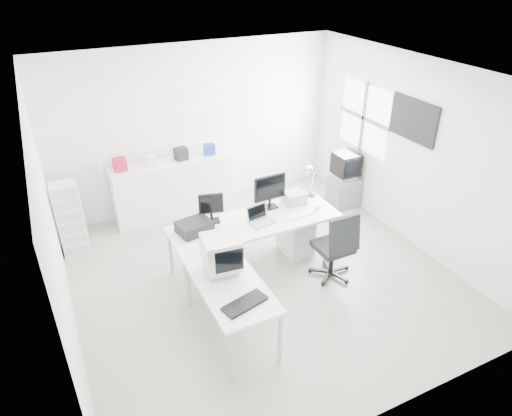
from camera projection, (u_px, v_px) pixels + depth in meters
name	position (u px, v px, depth m)	size (l,w,h in m)	color
floor	(262.00, 275.00, 6.47)	(5.00, 5.00, 0.01)	beige
ceiling	(264.00, 76.00, 5.09)	(5.00, 5.00, 0.01)	white
back_wall	(197.00, 128.00, 7.74)	(5.00, 0.02, 2.80)	silver
left_wall	(52.00, 234.00, 4.83)	(0.02, 5.00, 2.80)	silver
right_wall	(414.00, 154.00, 6.73)	(0.02, 5.00, 2.80)	silver
window	(364.00, 118.00, 7.57)	(0.02, 1.20, 1.10)	white
wall_picture	(413.00, 120.00, 6.55)	(0.04, 0.90, 0.60)	black
main_desk	(255.00, 243.00, 6.51)	(2.40, 0.80, 0.75)	white
side_desk	(231.00, 308.00, 5.33)	(0.70, 1.40, 0.75)	white
drawer_pedestal	(296.00, 234.00, 6.85)	(0.40, 0.50, 0.60)	white
inkjet_printer	(194.00, 227.00, 6.04)	(0.43, 0.34, 0.15)	black
lcd_monitor_small	(211.00, 208.00, 6.21)	(0.34, 0.19, 0.42)	black
lcd_monitor_large	(270.00, 192.00, 6.53)	(0.49, 0.20, 0.51)	black
laptop	(262.00, 217.00, 6.22)	(0.29, 0.30, 0.20)	#B7B7BA
white_keyboard	(301.00, 215.00, 6.45)	(0.37, 0.11, 0.02)	white
white_mouse	(317.00, 207.00, 6.59)	(0.06, 0.06, 0.06)	white
laser_printer	(294.00, 197.00, 6.74)	(0.31, 0.27, 0.18)	#ACACAC
desk_lamp	(312.00, 181.00, 6.86)	(0.16, 0.16, 0.49)	silver
crt_monitor	(221.00, 256.00, 5.23)	(0.38, 0.38, 0.43)	#B7B7BA
black_keyboard	(245.00, 304.00, 4.82)	(0.50, 0.20, 0.03)	black
office_chair	(333.00, 244.00, 6.23)	(0.61, 0.61, 1.06)	#232527
tv_cabinet	(343.00, 192.00, 8.13)	(0.50, 0.41, 0.55)	slate
crt_tv	(346.00, 166.00, 7.88)	(0.50, 0.48, 0.45)	black
sideboard	(173.00, 188.00, 7.76)	(1.98, 0.50, 0.99)	white
clutter_box_a	(120.00, 164.00, 7.16)	(0.20, 0.18, 0.20)	#A3172F
clutter_box_b	(151.00, 160.00, 7.36)	(0.15, 0.13, 0.15)	white
clutter_box_c	(181.00, 154.00, 7.54)	(0.20, 0.18, 0.20)	black
clutter_box_d	(209.00, 149.00, 7.74)	(0.18, 0.16, 0.18)	#16309D
clutter_bottle	(100.00, 166.00, 7.07)	(0.07, 0.07, 0.22)	white
filing_cabinet	(70.00, 219.00, 6.79)	(0.38, 0.45, 1.09)	white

